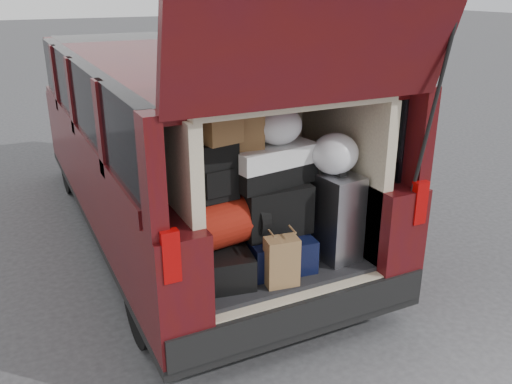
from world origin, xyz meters
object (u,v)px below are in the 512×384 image
(silver_roller, at_px, (332,215))
(kraft_bag, at_px, (282,262))
(twotone_duffel, at_px, (271,164))
(backpack, at_px, (215,171))
(black_hardshell, at_px, (218,262))
(red_duffel, at_px, (225,222))
(black_soft_case, at_px, (274,209))
(navy_hardshell, at_px, (274,246))

(silver_roller, bearing_deg, kraft_bag, -163.87)
(kraft_bag, height_order, twotone_duffel, twotone_duffel)
(silver_roller, distance_m, twotone_duffel, 0.59)
(silver_roller, distance_m, backpack, 0.93)
(black_hardshell, bearing_deg, kraft_bag, -30.05)
(black_hardshell, height_order, red_duffel, red_duffel)
(silver_roller, bearing_deg, backpack, 166.05)
(black_hardshell, relative_size, red_duffel, 1.10)
(red_duffel, relative_size, black_soft_case, 1.04)
(black_soft_case, bearing_deg, red_duffel, -179.68)
(black_hardshell, relative_size, silver_roller, 0.87)
(silver_roller, bearing_deg, navy_hardshell, 163.15)
(kraft_bag, relative_size, black_soft_case, 0.70)
(navy_hardshell, distance_m, black_soft_case, 0.29)
(navy_hardshell, xyz_separation_m, black_soft_case, (-0.00, 0.00, 0.29))
(backpack, relative_size, twotone_duffel, 0.64)
(kraft_bag, height_order, red_duffel, red_duffel)
(black_soft_case, height_order, twotone_duffel, twotone_duffel)
(navy_hardshell, height_order, red_duffel, red_duffel)
(kraft_bag, bearing_deg, black_hardshell, 148.58)
(kraft_bag, relative_size, red_duffel, 0.67)
(black_hardshell, relative_size, kraft_bag, 1.64)
(red_duffel, bearing_deg, backpack, 140.38)
(red_duffel, bearing_deg, black_soft_case, -8.69)
(black_hardshell, xyz_separation_m, navy_hardshell, (0.43, 0.02, 0.01))
(navy_hardshell, xyz_separation_m, silver_roller, (0.42, -0.08, 0.19))
(black_hardshell, xyz_separation_m, twotone_duffel, (0.43, 0.08, 0.59))
(black_soft_case, distance_m, backpack, 0.52)
(black_hardshell, bearing_deg, twotone_duffel, 20.41)
(navy_hardshell, xyz_separation_m, red_duffel, (-0.36, 0.01, 0.26))
(navy_hardshell, relative_size, silver_roller, 0.86)
(red_duffel, bearing_deg, twotone_duffel, 1.28)
(silver_roller, relative_size, twotone_duffel, 1.05)
(silver_roller, relative_size, backpack, 1.63)
(black_hardshell, distance_m, black_soft_case, 0.52)
(navy_hardshell, bearing_deg, silver_roller, -4.03)
(black_hardshell, bearing_deg, red_duffel, 26.79)
(black_hardshell, distance_m, red_duffel, 0.28)
(black_soft_case, distance_m, twotone_duffel, 0.31)
(kraft_bag, height_order, backpack, backpack)
(backpack, bearing_deg, twotone_duffel, -1.24)
(black_hardshell, xyz_separation_m, red_duffel, (0.07, 0.02, 0.27))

